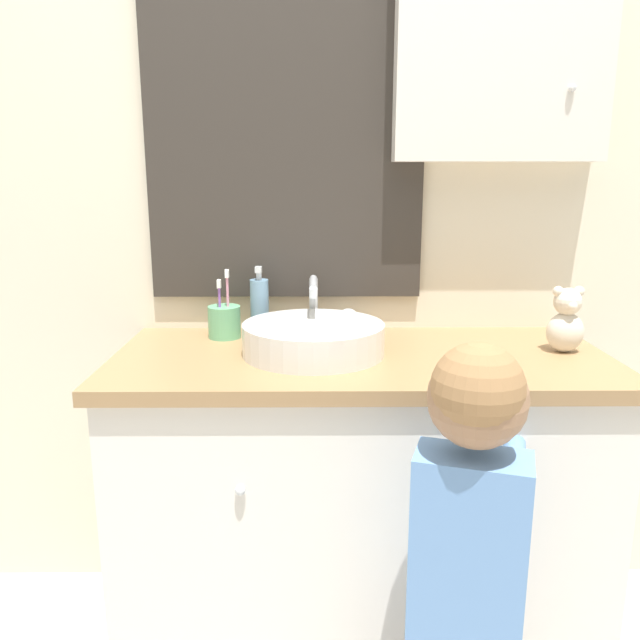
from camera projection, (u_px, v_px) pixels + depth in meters
name	position (u px, v px, depth m)	size (l,w,h in m)	color
wall_back	(363.00, 165.00, 1.76)	(3.20, 0.18, 2.50)	beige
vanity_counter	(359.00, 500.00, 1.67)	(1.25, 0.56, 0.82)	silver
sink_basin	(314.00, 337.00, 1.57)	(0.36, 0.41, 0.17)	silver
toothbrush_holder	(224.00, 321.00, 1.72)	(0.09, 0.09, 0.19)	#66B27F
soap_dispenser	(260.00, 306.00, 1.75)	(0.05, 0.05, 0.20)	#6B93B2
child_figure	(470.00, 534.00, 1.18)	(0.32, 0.44, 0.98)	slate
teddy_bear	(566.00, 321.00, 1.58)	(0.09, 0.08, 0.17)	beige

